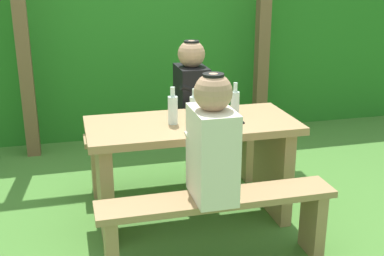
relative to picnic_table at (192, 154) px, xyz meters
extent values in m
plane|color=#457830|center=(0.00, 0.00, -0.50)|extent=(12.00, 12.00, 0.00)
cube|color=#257020|center=(0.00, 2.35, 0.36)|extent=(6.40, 0.95, 1.71)
cube|color=brown|center=(-1.15, 1.60, 0.63)|extent=(0.12, 0.12, 2.25)
cube|color=brown|center=(1.15, 1.60, 0.63)|extent=(0.12, 0.12, 2.25)
cube|color=#9E7A51|center=(0.00, 0.00, 0.21)|extent=(1.40, 0.64, 0.05)
cube|color=#9E7A51|center=(-0.60, 0.00, -0.16)|extent=(0.08, 0.54, 0.68)
cube|color=#9E7A51|center=(0.60, 0.00, -0.16)|extent=(0.08, 0.54, 0.68)
cube|color=#9E7A51|center=(0.00, -0.59, -0.05)|extent=(1.40, 0.24, 0.04)
cube|color=#9E7A51|center=(-0.62, -0.59, -0.28)|extent=(0.07, 0.22, 0.42)
cube|color=#9E7A51|center=(0.62, -0.59, -0.28)|extent=(0.07, 0.22, 0.42)
cube|color=#9E7A51|center=(0.00, 0.59, -0.05)|extent=(1.40, 0.24, 0.04)
cube|color=#9E7A51|center=(-0.62, 0.59, -0.28)|extent=(0.07, 0.22, 0.42)
cube|color=#9E7A51|center=(0.62, 0.59, -0.28)|extent=(0.07, 0.22, 0.42)
cube|color=silver|center=(-0.04, -0.59, 0.23)|extent=(0.22, 0.34, 0.52)
sphere|color=tan|center=(-0.04, -0.59, 0.58)|extent=(0.21, 0.21, 0.21)
cylinder|color=black|center=(-0.04, -0.59, 0.67)|extent=(0.12, 0.12, 0.02)
cylinder|color=silver|center=(-0.04, -0.45, 0.33)|extent=(0.25, 0.07, 0.15)
cube|color=black|center=(0.15, 0.59, 0.23)|extent=(0.22, 0.34, 0.52)
sphere|color=tan|center=(0.15, 0.59, 0.58)|extent=(0.21, 0.21, 0.21)
cylinder|color=black|center=(0.15, 0.59, 0.67)|extent=(0.12, 0.12, 0.02)
cylinder|color=black|center=(0.15, 0.45, 0.33)|extent=(0.25, 0.07, 0.15)
cylinder|color=silver|center=(0.12, -0.06, 0.28)|extent=(0.08, 0.08, 0.10)
cylinder|color=silver|center=(0.32, 0.06, 0.32)|extent=(0.06, 0.06, 0.17)
cylinder|color=silver|center=(0.32, 0.06, 0.43)|extent=(0.03, 0.03, 0.06)
cylinder|color=silver|center=(0.03, 0.07, 0.31)|extent=(0.06, 0.06, 0.15)
cylinder|color=silver|center=(0.03, 0.07, 0.41)|extent=(0.03, 0.03, 0.06)
cylinder|color=silver|center=(-0.13, -0.01, 0.32)|extent=(0.07, 0.07, 0.18)
cylinder|color=silver|center=(-0.13, -0.01, 0.45)|extent=(0.03, 0.03, 0.06)
cube|color=black|center=(0.29, -0.06, 0.24)|extent=(0.07, 0.14, 0.01)
camera|label=1|loc=(-0.78, -3.03, 1.22)|focal=46.04mm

